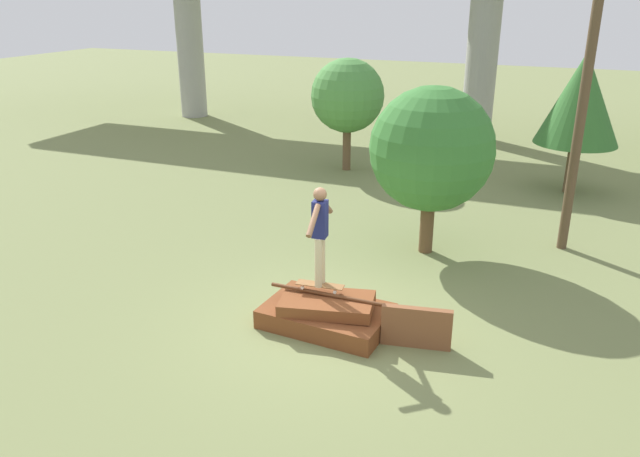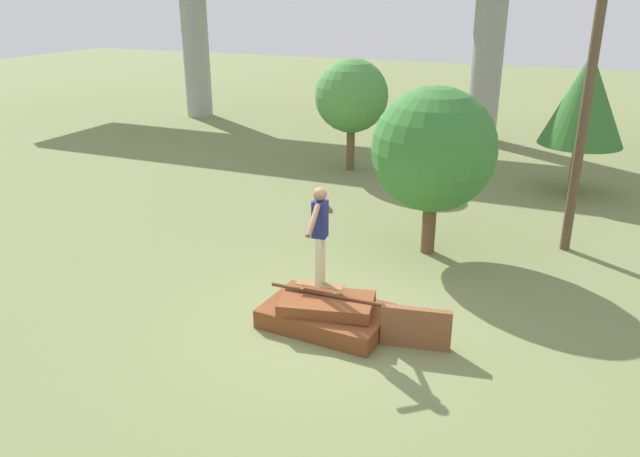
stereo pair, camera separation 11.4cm
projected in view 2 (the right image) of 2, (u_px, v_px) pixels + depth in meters
name	position (u px, v px, depth m)	size (l,w,h in m)	color
ground_plane	(326.00, 324.00, 10.28)	(80.00, 80.00, 0.00)	olive
scrap_pile	(326.00, 313.00, 10.18)	(2.09, 1.43, 0.58)	brown
scrap_plank_loose	(416.00, 328.00, 9.51)	(1.08, 0.31, 0.66)	brown
skateboard	(320.00, 285.00, 10.16)	(0.81, 0.27, 0.09)	brown
skater	(320.00, 229.00, 9.81)	(0.24, 1.23, 1.65)	#C6B78E
utility_pole	(594.00, 50.00, 11.81)	(1.30, 0.20, 7.93)	brown
tree_behind_left	(586.00, 100.00, 16.04)	(2.15, 2.15, 3.72)	brown
tree_behind_right	(434.00, 150.00, 12.34)	(2.50, 2.50, 3.45)	brown
tree_mid_back	(351.00, 96.00, 18.32)	(2.17, 2.17, 3.33)	brown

